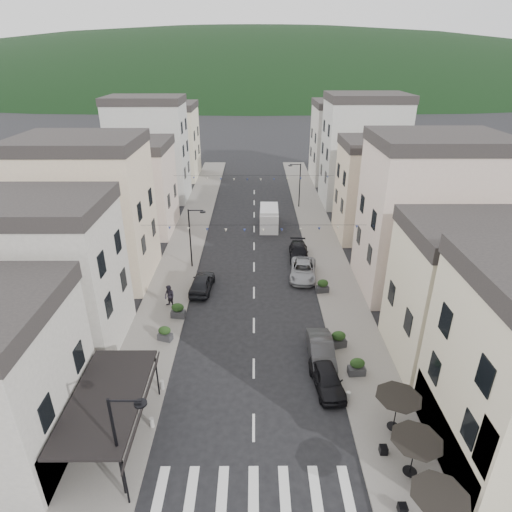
% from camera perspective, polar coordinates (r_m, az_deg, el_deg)
% --- Properties ---
extents(sidewalk_left, '(4.00, 76.00, 0.12)m').
position_cam_1_polar(sidewalk_left, '(48.17, -9.22, 1.84)').
color(sidewalk_left, slate).
rests_on(sidewalk_left, ground).
extents(sidewalk_right, '(4.00, 76.00, 0.12)m').
position_cam_1_polar(sidewalk_right, '(48.15, 8.71, 1.86)').
color(sidewalk_right, slate).
rests_on(sidewalk_right, ground).
extents(hill_backdrop, '(640.00, 360.00, 70.00)m').
position_cam_1_polar(hill_backdrop, '(312.17, -0.21, 21.97)').
color(hill_backdrop, black).
rests_on(hill_backdrop, ground).
extents(boutique_awning, '(3.77, 7.50, 3.28)m').
position_cam_1_polar(boutique_awning, '(24.18, -18.67, -17.61)').
color(boutique_awning, black).
rests_on(boutique_awning, ground).
extents(buildings_row_left, '(10.20, 54.16, 14.00)m').
position_cam_1_polar(buildings_row_left, '(53.06, -16.39, 10.29)').
color(buildings_row_left, '#A9A59B').
rests_on(buildings_row_left, ground).
extents(buildings_row_right, '(10.20, 54.16, 14.50)m').
position_cam_1_polar(buildings_row_right, '(51.90, 16.22, 10.21)').
color(buildings_row_right, beige).
rests_on(buildings_row_right, ground).
extents(cafe_terrace, '(2.50, 8.10, 2.53)m').
position_cam_1_polar(cafe_terrace, '(23.37, 20.54, -22.46)').
color(cafe_terrace, black).
rests_on(cafe_terrace, ground).
extents(streetlamp_left_near, '(1.70, 0.56, 6.00)m').
position_cam_1_polar(streetlamp_left_near, '(21.38, -17.47, -22.20)').
color(streetlamp_left_near, black).
rests_on(streetlamp_left_near, ground).
extents(streetlamp_left_far, '(1.70, 0.56, 6.00)m').
position_cam_1_polar(streetlamp_left_far, '(41.05, -8.44, 3.14)').
color(streetlamp_left_far, black).
rests_on(streetlamp_left_far, ground).
extents(streetlamp_right_far, '(1.70, 0.56, 6.00)m').
position_cam_1_polar(streetlamp_right_far, '(57.97, 5.60, 9.94)').
color(streetlamp_right_far, black).
rests_on(streetlamp_right_far, ground).
extents(bollards, '(11.66, 10.26, 0.60)m').
position_cam_1_polar(bollards, '(25.33, -0.33, -22.09)').
color(bollards, gray).
rests_on(bollards, ground).
extents(bunting_near, '(19.00, 0.28, 0.62)m').
position_cam_1_polar(bunting_near, '(36.19, -0.29, 3.64)').
color(bunting_near, black).
rests_on(bunting_near, ground).
extents(bunting_far, '(19.00, 0.28, 0.62)m').
position_cam_1_polar(bunting_far, '(51.38, -0.27, 10.30)').
color(bunting_far, black).
rests_on(bunting_far, ground).
extents(parked_car_a, '(2.15, 4.30, 1.41)m').
position_cam_1_polar(parked_car_a, '(28.14, 9.47, -15.81)').
color(parked_car_a, black).
rests_on(parked_car_a, ground).
extents(parked_car_b, '(1.60, 4.57, 1.50)m').
position_cam_1_polar(parked_car_b, '(30.15, 8.68, -12.39)').
color(parked_car_b, '#303032').
rests_on(parked_car_b, ground).
extents(parked_car_c, '(2.95, 5.35, 1.42)m').
position_cam_1_polar(parked_car_c, '(40.25, 6.29, -1.89)').
color(parked_car_c, gray).
rests_on(parked_car_c, ground).
extents(parked_car_d, '(2.07, 4.72, 1.35)m').
position_cam_1_polar(parked_car_d, '(43.95, 5.72, 0.54)').
color(parked_car_d, black).
rests_on(parked_car_d, ground).
extents(parked_car_e, '(2.15, 4.58, 1.52)m').
position_cam_1_polar(parked_car_e, '(38.09, -7.23, -3.55)').
color(parked_car_e, black).
rests_on(parked_car_e, ground).
extents(delivery_van, '(2.29, 5.49, 2.60)m').
position_cam_1_polar(delivery_van, '(51.54, 1.75, 5.22)').
color(delivery_van, silver).
rests_on(delivery_van, ground).
extents(pedestrian_a, '(0.65, 0.49, 1.62)m').
position_cam_1_polar(pedestrian_a, '(29.73, -17.92, -13.72)').
color(pedestrian_a, black).
rests_on(pedestrian_a, sidewalk_left).
extents(pedestrian_b, '(1.21, 1.17, 1.96)m').
position_cam_1_polar(pedestrian_b, '(35.79, -11.47, -5.31)').
color(pedestrian_b, black).
rests_on(pedestrian_b, sidewalk_left).
extents(planter_la, '(1.16, 0.86, 1.15)m').
position_cam_1_polar(planter_la, '(32.23, -12.06, -10.06)').
color(planter_la, '#333235').
rests_on(planter_la, sidewalk_left).
extents(planter_lb, '(1.18, 0.75, 1.24)m').
position_cam_1_polar(planter_lb, '(34.54, -10.37, -7.16)').
color(planter_lb, '#333336').
rests_on(planter_lb, sidewalk_left).
extents(planter_ra, '(1.15, 0.69, 1.24)m').
position_cam_1_polar(planter_ra, '(29.35, 13.32, -14.16)').
color(planter_ra, '#313134').
rests_on(planter_ra, sidewalk_right).
extents(planter_rb, '(1.27, 0.91, 1.28)m').
position_cam_1_polar(planter_rb, '(31.42, 10.91, -10.85)').
color(planter_rb, '#2B2B2D').
rests_on(planter_rb, sidewalk_right).
extents(planter_rc, '(1.17, 0.77, 1.21)m').
position_cam_1_polar(planter_rc, '(37.83, 8.87, -3.96)').
color(planter_rc, '#29292B').
rests_on(planter_rc, sidewalk_right).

